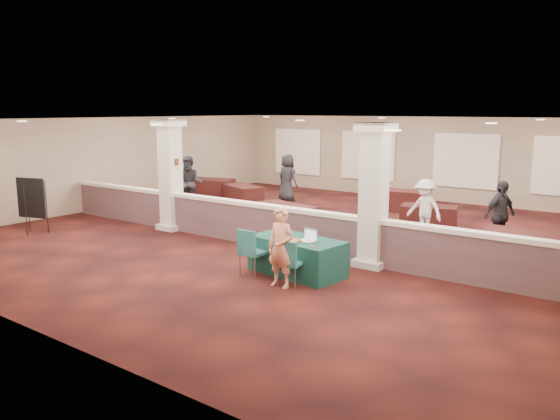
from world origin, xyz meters
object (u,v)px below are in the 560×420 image
Objects in this scene: far_table_front_left at (243,195)px; far_table_back_right at (428,216)px; woman at (281,248)px; attendee_a at (190,183)px; attendee_d at (287,178)px; near_table at (297,256)px; easel_board at (31,199)px; far_table_back_left at (209,189)px; far_table_back_center at (399,200)px; far_table_front_right at (529,251)px; attendee_b at (424,208)px; conf_chair_main at (289,259)px; conf_chair_side at (251,248)px; far_table_front_center at (284,217)px; attendee_c at (500,215)px.

far_table_front_left reaches higher than far_table_back_right.
attendee_a is at bearing 145.56° from woman.
near_table is at bearing 136.61° from attendee_d.
attendee_d is (2.57, 8.79, -0.11)m from easel_board.
far_table_back_center is (7.18, 2.01, -0.03)m from far_table_back_left.
far_table_front_right is 11.25m from attendee_a.
attendee_b is at bearing 87.17° from near_table.
far_table_front_right is at bearing -38.40° from attendee_a.
conf_chair_main is 0.59× the size of attendee_b.
conf_chair_main reaches higher than far_table_back_left.
conf_chair_side is at bearing -70.41° from attendee_a.
far_table_front_center is 5.10m from far_table_back_center.
attendee_a reaches higher than conf_chair_side.
attendee_a is at bearing 144.74° from conf_chair_side.
attendee_a is at bearing -110.00° from far_table_front_left.
attendee_b is (0.65, 5.81, 0.00)m from woman.
far_table_front_right is 1.24× the size of attendee_b.
far_table_front_center is 1.17× the size of attendee_b.
conf_chair_main reaches higher than far_table_back_right.
easel_board is (-8.18, -1.27, 0.63)m from near_table.
woman is at bearing -143.56° from conf_chair_main.
easel_board is at bearing -102.61° from far_table_front_left.
attendee_c is (2.67, 5.68, 0.07)m from woman.
far_table_front_center is at bearing -43.66° from attendee_a.
near_table is 2.00× the size of conf_chair_side.
far_table_front_left is 0.92× the size of far_table_front_center.
attendee_c reaches higher than far_table_front_right.
attendee_a is at bearing -144.91° from far_table_back_center.
far_table_front_center is at bearing 117.09° from conf_chair_side.
far_table_back_left is (-1.93, 0.20, 0.04)m from far_table_front_left.
far_table_back_right is at bearing 139.69° from far_table_front_right.
woman reaches higher than easel_board.
far_table_front_right is (3.71, 4.20, -0.40)m from woman.
far_table_front_left is at bearing -157.18° from far_table_back_center.
attendee_a is 1.09× the size of attendee_c.
conf_chair_main is 5.73m from attendee_b.
far_table_front_center is (3.84, -2.70, 0.03)m from far_table_front_left.
far_table_front_left is 1.07× the size of attendee_b.
woman is at bearing -67.98° from attendee_a.
near_table is 4.27m from far_table_front_center.
attendee_a is (-6.57, 4.71, 0.34)m from conf_chair_side.
far_table_front_center is at bearing 23.16° from easel_board.
attendee_d is (1.66, 3.51, -0.04)m from attendee_a.
attendee_c is at bearing 66.11° from near_table.
far_table_back_right is 1.00× the size of attendee_b.
attendee_a is at bearing 138.49° from conf_chair_main.
easel_board is 12.96m from far_table_front_right.
attendee_c is at bearing 6.83° from attendee_b.
conf_chair_side is 0.58× the size of attendee_c.
far_table_front_center is at bearing -26.69° from far_table_back_left.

